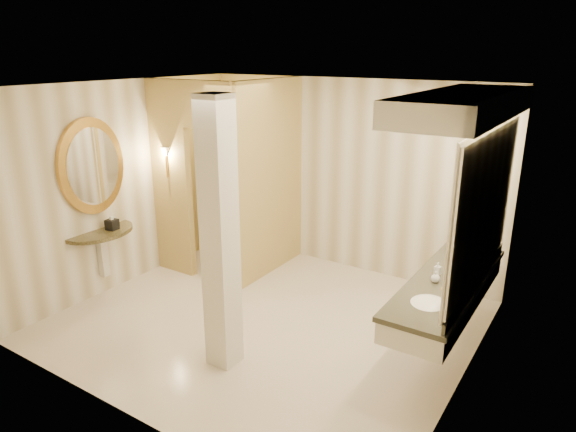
% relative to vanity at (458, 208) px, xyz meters
% --- Properties ---
extents(floor, '(4.50, 4.50, 0.00)m').
position_rel_vanity_xyz_m(floor, '(-1.98, -0.40, -1.63)').
color(floor, beige).
rests_on(floor, ground).
extents(ceiling, '(4.50, 4.50, 0.00)m').
position_rel_vanity_xyz_m(ceiling, '(-1.98, -0.40, 1.07)').
color(ceiling, silver).
rests_on(ceiling, wall_back).
extents(wall_back, '(4.50, 0.02, 2.70)m').
position_rel_vanity_xyz_m(wall_back, '(-1.98, 1.60, -0.28)').
color(wall_back, silver).
rests_on(wall_back, floor).
extents(wall_front, '(4.50, 0.02, 2.70)m').
position_rel_vanity_xyz_m(wall_front, '(-1.98, -2.40, -0.28)').
color(wall_front, silver).
rests_on(wall_front, floor).
extents(wall_left, '(0.02, 4.00, 2.70)m').
position_rel_vanity_xyz_m(wall_left, '(-4.23, -0.40, -0.28)').
color(wall_left, silver).
rests_on(wall_left, floor).
extents(wall_right, '(0.02, 4.00, 2.70)m').
position_rel_vanity_xyz_m(wall_right, '(0.27, -0.40, -0.28)').
color(wall_right, silver).
rests_on(wall_right, floor).
extents(toilet_closet, '(1.50, 1.55, 2.70)m').
position_rel_vanity_xyz_m(toilet_closet, '(-3.10, 0.57, -0.24)').
color(toilet_closet, tan).
rests_on(toilet_closet, floor).
extents(wall_sconce, '(0.14, 0.14, 0.42)m').
position_rel_vanity_xyz_m(wall_sconce, '(-3.90, 0.03, 0.10)').
color(wall_sconce, gold).
rests_on(wall_sconce, toilet_closet).
extents(vanity, '(0.75, 2.37, 2.09)m').
position_rel_vanity_xyz_m(vanity, '(0.00, 0.00, 0.00)').
color(vanity, beige).
rests_on(vanity, floor).
extents(console_shelf, '(0.92, 0.92, 1.91)m').
position_rel_vanity_xyz_m(console_shelf, '(-4.19, -0.94, -0.29)').
color(console_shelf, black).
rests_on(console_shelf, floor).
extents(pillar, '(0.28, 0.28, 2.70)m').
position_rel_vanity_xyz_m(pillar, '(-1.86, -1.30, -0.28)').
color(pillar, beige).
rests_on(pillar, floor).
extents(tissue_box, '(0.15, 0.15, 0.13)m').
position_rel_vanity_xyz_m(tissue_box, '(-4.06, -0.83, -0.69)').
color(tissue_box, black).
rests_on(tissue_box, console_shelf).
extents(toilet, '(0.50, 0.83, 0.82)m').
position_rel_vanity_xyz_m(toilet, '(-3.08, 1.12, -1.22)').
color(toilet, white).
rests_on(toilet, floor).
extents(soap_bottle_a, '(0.07, 0.07, 0.13)m').
position_rel_vanity_xyz_m(soap_bottle_a, '(-0.15, 0.06, -0.69)').
color(soap_bottle_a, beige).
rests_on(soap_bottle_a, vanity).
extents(soap_bottle_b, '(0.09, 0.09, 0.12)m').
position_rel_vanity_xyz_m(soap_bottle_b, '(-0.11, -0.13, -0.69)').
color(soap_bottle_b, silver).
rests_on(soap_bottle_b, vanity).
extents(soap_bottle_c, '(0.11, 0.11, 0.22)m').
position_rel_vanity_xyz_m(soap_bottle_c, '(-0.03, 0.01, -0.64)').
color(soap_bottle_c, '#C6B28C').
rests_on(soap_bottle_c, vanity).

